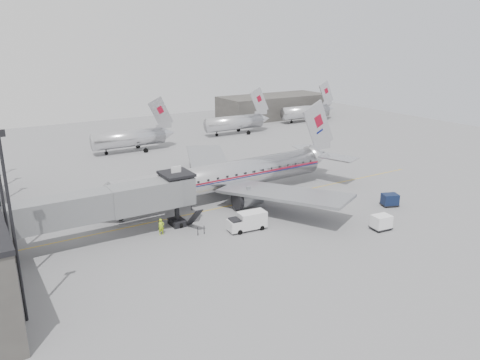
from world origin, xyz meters
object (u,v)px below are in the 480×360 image
object	(u,v)px
baggage_cart_navy	(390,200)
baggage_cart_white	(381,222)
service_van	(247,221)
airliner	(228,176)
ramp_worker	(161,227)

from	to	relation	value
baggage_cart_navy	baggage_cart_white	distance (m)	8.52
service_van	baggage_cart_white	size ratio (longest dim) A/B	1.96
airliner	baggage_cart_navy	distance (m)	21.82
baggage_cart_white	ramp_worker	distance (m)	25.25
airliner	ramp_worker	bearing A→B (deg)	-152.89
airliner	service_van	distance (m)	11.82
airliner	baggage_cart_white	size ratio (longest dim) A/B	16.50
service_van	baggage_cart_navy	size ratio (longest dim) A/B	1.84
baggage_cart_white	baggage_cart_navy	bearing A→B (deg)	41.58
service_van	ramp_worker	xyz separation A→B (m)	(-9.01, 3.92, -0.15)
baggage_cart_navy	ramp_worker	bearing A→B (deg)	-172.54
service_van	ramp_worker	distance (m)	9.82
service_van	ramp_worker	bearing A→B (deg)	162.05
baggage_cart_navy	airliner	bearing A→B (deg)	160.33
baggage_cart_navy	baggage_cart_white	world-z (taller)	baggage_cart_white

